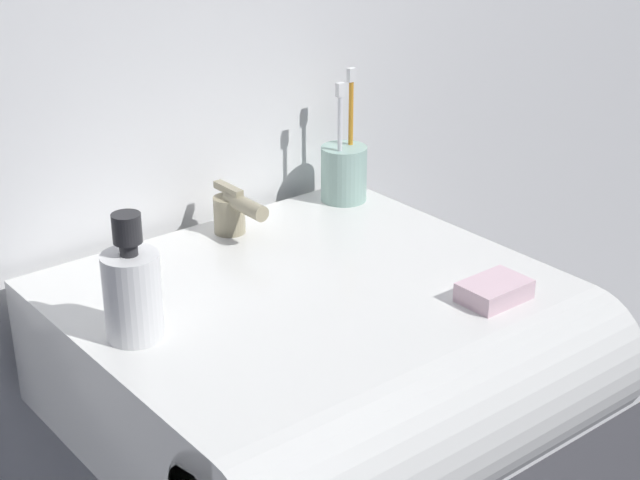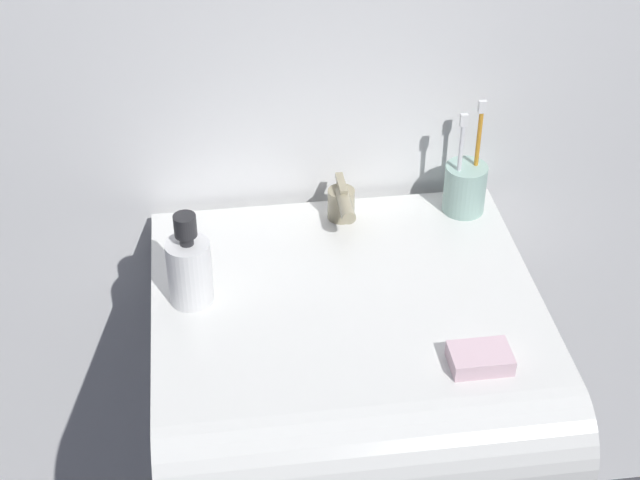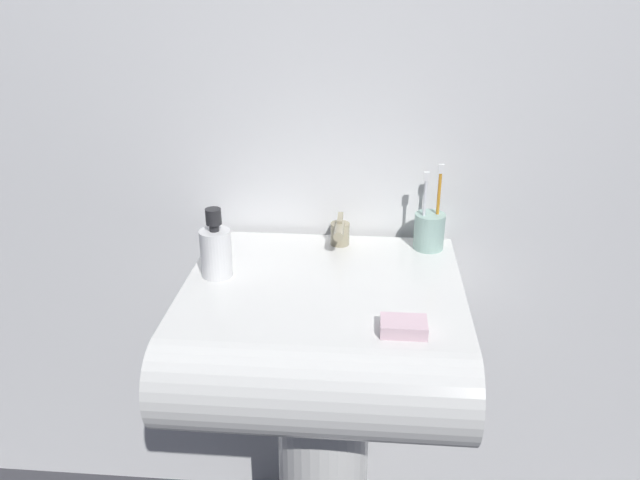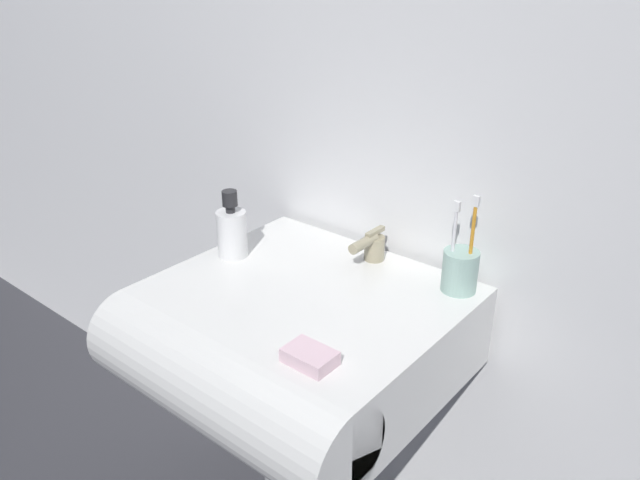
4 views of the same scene
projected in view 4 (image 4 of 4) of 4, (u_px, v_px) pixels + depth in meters
name	position (u px, v px, depth m)	size (l,w,h in m)	color
wall_back	(398.00, 77.00, 1.25)	(5.00, 0.05, 2.40)	white
sink_pedestal	(311.00, 480.00, 1.43)	(0.21, 0.21, 0.66)	white
sink_basin	(288.00, 340.00, 1.21)	(0.57, 0.56, 0.17)	white
faucet	(372.00, 246.00, 1.31)	(0.04, 0.11, 0.07)	tan
toothbrush_cup	(460.00, 269.00, 1.19)	(0.07, 0.07, 0.20)	#99BFB2
soap_bottle	(232.00, 231.00, 1.32)	(0.06, 0.06, 0.15)	white
bar_soap	(310.00, 357.00, 0.99)	(0.08, 0.06, 0.02)	silver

